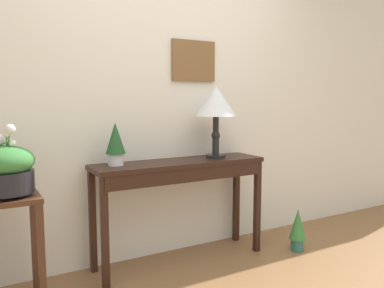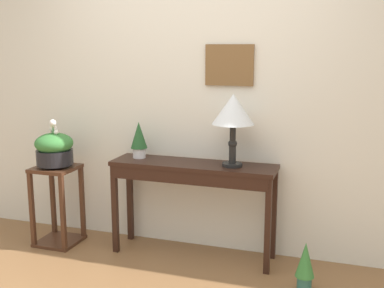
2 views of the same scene
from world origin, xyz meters
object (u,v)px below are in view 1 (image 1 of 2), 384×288
(table_lamp, at_px, (216,104))
(pedestal_stand_left, at_px, (10,254))
(console_table, at_px, (181,177))
(potted_plant_on_console, at_px, (115,142))
(planter_bowl_wide, at_px, (5,169))
(potted_plant_floor, at_px, (298,228))

(table_lamp, xyz_separation_m, pedestal_stand_left, (-1.54, -0.13, -0.88))
(console_table, relative_size, potted_plant_on_console, 4.41)
(planter_bowl_wide, relative_size, potted_plant_floor, 1.16)
(table_lamp, distance_m, potted_plant_floor, 1.24)
(planter_bowl_wide, height_order, potted_plant_floor, planter_bowl_wide)
(table_lamp, relative_size, pedestal_stand_left, 0.81)
(console_table, bearing_deg, planter_bowl_wide, -174.81)
(table_lamp, distance_m, planter_bowl_wide, 1.59)
(potted_plant_on_console, bearing_deg, planter_bowl_wide, -166.52)
(pedestal_stand_left, height_order, planter_bowl_wide, planter_bowl_wide)
(table_lamp, distance_m, potted_plant_on_console, 0.86)
(potted_plant_on_console, bearing_deg, table_lamp, -2.76)
(console_table, relative_size, planter_bowl_wide, 3.22)
(console_table, distance_m, pedestal_stand_left, 1.26)
(potted_plant_on_console, height_order, planter_bowl_wide, planter_bowl_wide)
(table_lamp, xyz_separation_m, potted_plant_floor, (0.62, -0.31, -1.03))
(console_table, relative_size, pedestal_stand_left, 1.92)
(console_table, xyz_separation_m, potted_plant_on_console, (-0.49, 0.06, 0.29))
(pedestal_stand_left, bearing_deg, potted_plant_on_console, 13.46)
(console_table, distance_m, potted_plant_floor, 1.10)
(pedestal_stand_left, relative_size, planter_bowl_wide, 1.67)
(table_lamp, relative_size, potted_plant_floor, 1.57)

